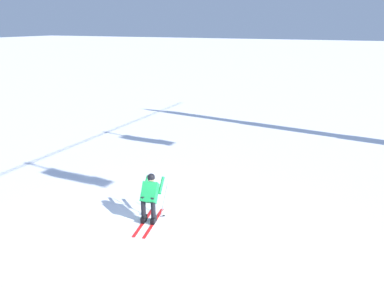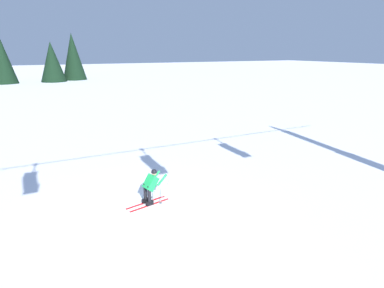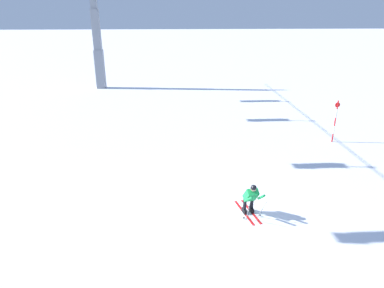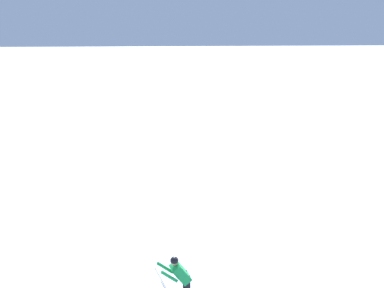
# 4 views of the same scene
# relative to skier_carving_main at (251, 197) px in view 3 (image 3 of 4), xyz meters

# --- Properties ---
(ground_plane) EXTENTS (260.00, 260.00, 0.00)m
(ground_plane) POSITION_rel_skier_carving_main_xyz_m (0.44, 0.76, -0.74)
(ground_plane) COLOR white
(skier_carving_main) EXTENTS (1.74, 0.88, 1.45)m
(skier_carving_main) POSITION_rel_skier_carving_main_xyz_m (0.00, 0.00, 0.00)
(skier_carving_main) COLOR red
(skier_carving_main) RESTS_ON ground_plane
(lift_tower_far) EXTENTS (0.80, 2.97, 11.34)m
(lift_tower_far) POSITION_rel_skier_carving_main_xyz_m (22.75, 9.63, 3.97)
(lift_tower_far) COLOR gray
(lift_tower_far) RESTS_ON ground_plane
(trail_marker_pole) EXTENTS (0.07, 0.28, 2.43)m
(trail_marker_pole) POSITION_rel_skier_carving_main_xyz_m (7.18, -6.34, 0.56)
(trail_marker_pole) COLOR red
(trail_marker_pole) RESTS_ON ground_plane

